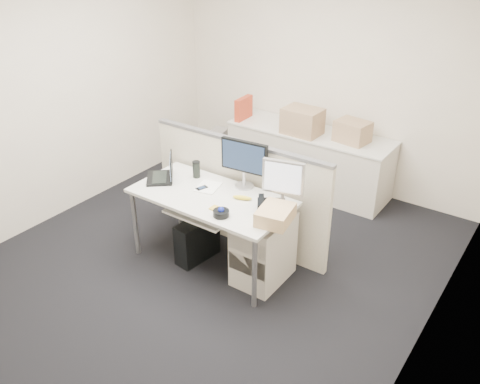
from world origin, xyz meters
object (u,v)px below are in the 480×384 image
Objects in this scene: monitor_main at (244,164)px; laptop at (159,168)px; desk at (211,202)px; desk_phone at (271,207)px.

monitor_main is 1.44× the size of laptop.
laptop is at bearing -161.85° from monitor_main.
desk is 4.61× the size of laptop.
laptop is 1.23m from desk_phone.
laptop reaches higher than desk.
desk_phone is (1.22, 0.10, -0.08)m from laptop.
desk_phone is at bearing 54.02° from laptop.
monitor_main is (0.15, 0.32, 0.30)m from desk.
desk is 0.61m from desk_phone.
desk_phone is at bearing -33.75° from monitor_main.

